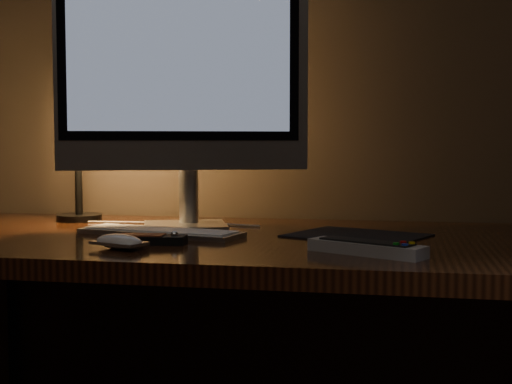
% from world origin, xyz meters
% --- Properties ---
extents(desk, '(1.60, 0.75, 0.75)m').
position_xyz_m(desk, '(0.00, 1.93, 0.62)').
color(desk, '#371A0C').
rests_on(desk, ground).
extents(monitor, '(0.58, 0.24, 0.64)m').
position_xyz_m(monitor, '(-0.14, 1.99, 1.13)').
color(monitor, silver).
rests_on(monitor, desk).
extents(keyboard, '(0.40, 0.19, 0.01)m').
position_xyz_m(keyboard, '(-0.15, 1.84, 0.76)').
color(keyboard, silver).
rests_on(keyboard, desk).
extents(mousepad, '(0.34, 0.31, 0.00)m').
position_xyz_m(mousepad, '(0.28, 1.90, 0.75)').
color(mousepad, black).
rests_on(mousepad, desk).
extents(mouse, '(0.12, 0.09, 0.02)m').
position_xyz_m(mouse, '(-0.16, 1.62, 0.76)').
color(mouse, white).
rests_on(mouse, desk).
extents(media_remote, '(0.15, 0.07, 0.03)m').
position_xyz_m(media_remote, '(-0.13, 1.70, 0.76)').
color(media_remote, black).
rests_on(media_remote, desk).
extents(tv_remote, '(0.23, 0.16, 0.03)m').
position_xyz_m(tv_remote, '(0.31, 1.65, 0.76)').
color(tv_remote, '#989A9D').
rests_on(tv_remote, desk).
extents(papers, '(0.15, 0.11, 0.01)m').
position_xyz_m(papers, '(-0.16, 1.88, 0.75)').
color(papers, white).
rests_on(papers, desk).
extents(desk_lamp, '(0.18, 0.20, 0.40)m').
position_xyz_m(desk_lamp, '(-0.43, 2.04, 1.02)').
color(desk_lamp, black).
rests_on(desk_lamp, desk).
extents(cable, '(0.51, 0.08, 0.00)m').
position_xyz_m(cable, '(-0.21, 2.04, 0.75)').
color(cable, white).
rests_on(cable, desk).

